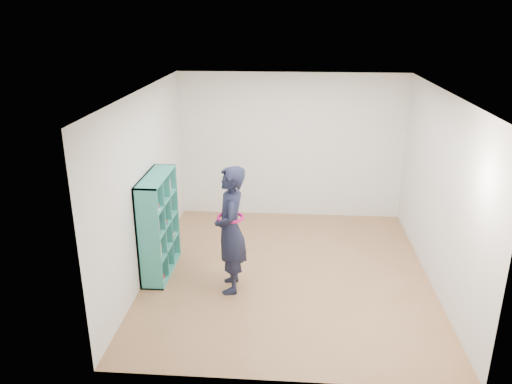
{
  "coord_description": "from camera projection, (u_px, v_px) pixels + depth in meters",
  "views": [
    {
      "loc": [
        0.02,
        -6.4,
        3.57
      ],
      "look_at": [
        -0.48,
        0.3,
        1.13
      ],
      "focal_mm": 35.0,
      "sensor_mm": 36.0,
      "label": 1
    }
  ],
  "objects": [
    {
      "name": "smartphone",
      "position": [
        219.0,
        219.0,
        6.57
      ],
      "size": [
        0.04,
        0.09,
        0.13
      ],
      "rotation": [
        0.24,
        0.0,
        0.3
      ],
      "color": "silver",
      "rests_on": "person"
    },
    {
      "name": "ceiling",
      "position": [
        292.0,
        92.0,
        6.33
      ],
      "size": [
        4.5,
        4.5,
        0.0
      ],
      "primitive_type": "plane",
      "color": "white",
      "rests_on": "wall_back"
    },
    {
      "name": "wall_front",
      "position": [
        287.0,
        269.0,
        4.67
      ],
      "size": [
        4.0,
        0.02,
        2.6
      ],
      "primitive_type": "cube",
      "color": "silver",
      "rests_on": "floor"
    },
    {
      "name": "floor",
      "position": [
        287.0,
        273.0,
        7.22
      ],
      "size": [
        4.5,
        4.5,
        0.0
      ],
      "primitive_type": "plane",
      "color": "olive",
      "rests_on": "ground"
    },
    {
      "name": "bookshelf",
      "position": [
        157.0,
        226.0,
        7.04
      ],
      "size": [
        0.32,
        1.1,
        1.46
      ],
      "color": "teal",
      "rests_on": "floor"
    },
    {
      "name": "wall_back",
      "position": [
        291.0,
        146.0,
        8.88
      ],
      "size": [
        4.0,
        0.02,
        2.6
      ],
      "primitive_type": "cube",
      "color": "silver",
      "rests_on": "floor"
    },
    {
      "name": "person",
      "position": [
        231.0,
        230.0,
        6.53
      ],
      "size": [
        0.48,
        0.67,
        1.74
      ],
      "rotation": [
        0.0,
        0.0,
        -1.46
      ],
      "color": "black",
      "rests_on": "floor"
    },
    {
      "name": "wall_left",
      "position": [
        145.0,
        185.0,
        6.91
      ],
      "size": [
        0.02,
        4.5,
        2.6
      ],
      "primitive_type": "cube",
      "color": "silver",
      "rests_on": "floor"
    },
    {
      "name": "wall_right",
      "position": [
        440.0,
        192.0,
        6.64
      ],
      "size": [
        0.02,
        4.5,
        2.6
      ],
      "primitive_type": "cube",
      "color": "silver",
      "rests_on": "floor"
    }
  ]
}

